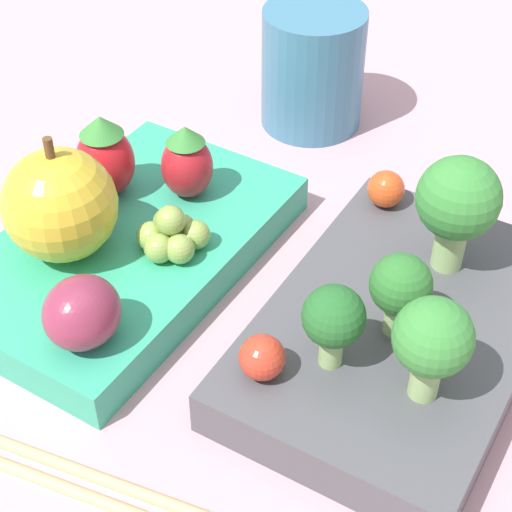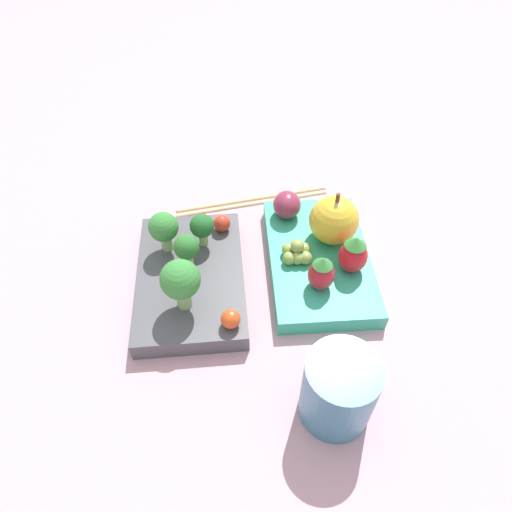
{
  "view_description": "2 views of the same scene",
  "coord_description": "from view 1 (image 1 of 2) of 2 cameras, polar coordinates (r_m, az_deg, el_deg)",
  "views": [
    {
      "loc": [
        0.27,
        0.17,
        0.31
      ],
      "look_at": [
        0.0,
        0.0,
        0.03
      ],
      "focal_mm": 60.0,
      "sensor_mm": 36.0,
      "label": 1
    },
    {
      "loc": [
        -0.34,
        0.02,
        0.42
      ],
      "look_at": [
        0.0,
        0.0,
        0.03
      ],
      "focal_mm": 32.0,
      "sensor_mm": 36.0,
      "label": 2
    }
  ],
  "objects": [
    {
      "name": "chopsticks_pair",
      "position": [
        0.38,
        -11.61,
        -14.29
      ],
      "size": [
        0.06,
        0.21,
        0.01
      ],
      "color": "tan",
      "rests_on": "ground_plane"
    },
    {
      "name": "drinking_cup",
      "position": [
        0.56,
        3.8,
        12.37
      ],
      "size": [
        0.07,
        0.07,
        0.08
      ],
      "color": "teal",
      "rests_on": "ground_plane"
    },
    {
      "name": "broccoli_floret_1",
      "position": [
        0.38,
        9.46,
        -2.27
      ],
      "size": [
        0.03,
        0.03,
        0.04
      ],
      "color": "#93B770",
      "rests_on": "bento_box_savoury"
    },
    {
      "name": "apple",
      "position": [
        0.44,
        -12.95,
        3.35
      ],
      "size": [
        0.06,
        0.06,
        0.07
      ],
      "color": "gold",
      "rests_on": "bento_box_fruit"
    },
    {
      "name": "bento_box_fruit",
      "position": [
        0.46,
        -8.57,
        0.4
      ],
      "size": [
        0.19,
        0.12,
        0.02
      ],
      "color": "#33A87F",
      "rests_on": "ground_plane"
    },
    {
      "name": "ground_plane",
      "position": [
        0.45,
        -0.03,
        -3.12
      ],
      "size": [
        4.0,
        4.0,
        0.0
      ],
      "primitive_type": "plane",
      "color": "#C6939E"
    },
    {
      "name": "broccoli_floret_2",
      "position": [
        0.42,
        13.31,
        3.52
      ],
      "size": [
        0.04,
        0.04,
        0.06
      ],
      "color": "#93B770",
      "rests_on": "bento_box_savoury"
    },
    {
      "name": "cherry_tomato_0",
      "position": [
        0.37,
        0.41,
        -6.78
      ],
      "size": [
        0.02,
        0.02,
        0.02
      ],
      "color": "red",
      "rests_on": "bento_box_savoury"
    },
    {
      "name": "grape_cluster",
      "position": [
        0.44,
        -5.65,
        1.43
      ],
      "size": [
        0.04,
        0.03,
        0.03
      ],
      "color": "#8EA84C",
      "rests_on": "bento_box_fruit"
    },
    {
      "name": "cherry_tomato_1",
      "position": [
        0.47,
        8.66,
        4.44
      ],
      "size": [
        0.02,
        0.02,
        0.02
      ],
      "color": "#DB4C1E",
      "rests_on": "bento_box_savoury"
    },
    {
      "name": "bento_box_savoury",
      "position": [
        0.42,
        9.53,
        -5.02
      ],
      "size": [
        0.19,
        0.13,
        0.02
      ],
      "color": "#4C4C51",
      "rests_on": "ground_plane"
    },
    {
      "name": "strawberry_0",
      "position": [
        0.47,
        -4.64,
        6.25
      ],
      "size": [
        0.03,
        0.03,
        0.04
      ],
      "color": "red",
      "rests_on": "bento_box_fruit"
    },
    {
      "name": "broccoli_floret_0",
      "position": [
        0.37,
        5.19,
        -4.2
      ],
      "size": [
        0.03,
        0.03,
        0.04
      ],
      "color": "#93B770",
      "rests_on": "bento_box_savoury"
    },
    {
      "name": "broccoli_floret_3",
      "position": [
        0.36,
        11.68,
        -5.53
      ],
      "size": [
        0.03,
        0.03,
        0.05
      ],
      "color": "#93B770",
      "rests_on": "bento_box_savoury"
    },
    {
      "name": "strawberry_1",
      "position": [
        0.48,
        -10.05,
        6.53
      ],
      "size": [
        0.03,
        0.03,
        0.05
      ],
      "color": "red",
      "rests_on": "bento_box_fruit"
    },
    {
      "name": "plum",
      "position": [
        0.39,
        -11.52,
        -3.72
      ],
      "size": [
        0.04,
        0.03,
        0.03
      ],
      "color": "#892D47",
      "rests_on": "bento_box_fruit"
    }
  ]
}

